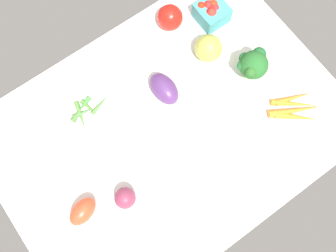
{
  "coord_description": "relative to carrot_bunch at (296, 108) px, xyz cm",
  "views": [
    {
      "loc": [
        -21.06,
        -29.26,
        119.74
      ],
      "look_at": [
        0.0,
        0.0,
        4.0
      ],
      "focal_mm": 43.59,
      "sensor_mm": 36.0,
      "label": 1
    }
  ],
  "objects": [
    {
      "name": "tablecloth",
      "position": [
        -34.94,
        17.89,
        -2.15
      ],
      "size": [
        104.0,
        76.0,
        2.0
      ],
      "primitive_type": "cube",
      "color": "white",
      "rests_on": "ground"
    },
    {
      "name": "carrot_bunch",
      "position": [
        0.0,
        0.0,
        0.0
      ],
      "size": [
        16.66,
        14.45,
        2.5
      ],
      "color": "orange",
      "rests_on": "tablecloth"
    },
    {
      "name": "berry_basket",
      "position": [
        -1.53,
        40.43,
        2.68
      ],
      "size": [
        9.26,
        9.26,
        7.56
      ],
      "color": "teal",
      "rests_on": "tablecloth"
    },
    {
      "name": "okra_pile",
      "position": [
        -52.3,
        36.94,
        -0.31
      ],
      "size": [
        14.32,
        10.06,
        1.94
      ],
      "color": "#4F7D3C",
      "rests_on": "tablecloth"
    },
    {
      "name": "heirloom_tomato_green",
      "position": [
        -10.44,
        30.45,
        3.24
      ],
      "size": [
        8.77,
        8.77,
        8.77
      ],
      "primitive_type": "sphere",
      "color": "#A2A945",
      "rests_on": "tablecloth"
    },
    {
      "name": "roma_tomato",
      "position": [
        -68.81,
        11.39,
        1.68
      ],
      "size": [
        10.08,
        7.84,
        5.66
      ],
      "primitive_type": "ellipsoid",
      "rotation": [
        0.0,
        0.0,
        0.27
      ],
      "color": "#DA4628",
      "rests_on": "tablecloth"
    },
    {
      "name": "eggplant",
      "position": [
        -29.28,
        27.79,
        2.43
      ],
      "size": [
        7.23,
        11.3,
        7.16
      ],
      "primitive_type": "ellipsoid",
      "rotation": [
        0.0,
        0.0,
        4.72
      ],
      "color": "#55306B",
      "rests_on": "tablecloth"
    },
    {
      "name": "red_onion_center",
      "position": [
        -57.19,
        7.53,
        1.93
      ],
      "size": [
        6.16,
        6.16,
        6.16
      ],
      "primitive_type": "sphere",
      "color": "#83314B",
      "rests_on": "tablecloth"
    },
    {
      "name": "broccoli_head",
      "position": [
        -3.97,
        17.39,
        6.03
      ],
      "size": [
        10.0,
        9.56,
        11.65
      ],
      "color": "#9ACC89",
      "rests_on": "tablecloth"
    },
    {
      "name": "bell_pepper_red",
      "position": [
        -13.75,
        46.26,
        3.2
      ],
      "size": [
        9.69,
        9.69,
        8.68
      ],
      "primitive_type": "ellipsoid",
      "rotation": [
        0.0,
        0.0,
        1.37
      ],
      "color": "red",
      "rests_on": "tablecloth"
    }
  ]
}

